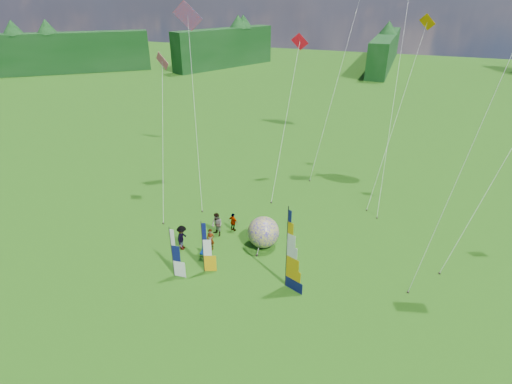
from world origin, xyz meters
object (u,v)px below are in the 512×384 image
(spectator_d, at_px, (233,222))
(spectator_c, at_px, (182,238))
(feather_banner_main, at_px, (287,249))
(kite_whale, at_px, (399,69))
(side_banner_far, at_px, (172,253))
(camp_chair, at_px, (205,251))
(spectator_a, at_px, (211,239))
(spectator_b, at_px, (217,225))
(bol_inflatable, at_px, (263,232))
(side_banner_left, at_px, (203,248))

(spectator_d, bearing_deg, spectator_c, 73.34)
(feather_banner_main, bearing_deg, kite_whale, 97.37)
(side_banner_far, height_order, camp_chair, side_banner_far)
(spectator_d, height_order, kite_whale, kite_whale)
(spectator_a, bearing_deg, spectator_b, 93.04)
(spectator_a, bearing_deg, feather_banner_main, -25.46)
(side_banner_far, distance_m, spectator_d, 6.54)
(spectator_a, bearing_deg, bol_inflatable, 19.03)
(spectator_c, relative_size, camp_chair, 1.67)
(camp_chair, height_order, kite_whale, kite_whale)
(bol_inflatable, relative_size, spectator_b, 1.22)
(bol_inflatable, xyz_separation_m, spectator_a, (-3.36, -1.73, -0.33))
(bol_inflatable, bearing_deg, side_banner_far, -129.09)
(feather_banner_main, relative_size, spectator_a, 3.41)
(side_banner_far, bearing_deg, camp_chair, 62.85)
(spectator_b, bearing_deg, spectator_a, -52.30)
(camp_chair, bearing_deg, spectator_d, 75.90)
(spectator_d, xyz_separation_m, kite_whale, (9.85, 12.00, 10.02))
(bol_inflatable, height_order, camp_chair, bol_inflatable)
(side_banner_left, distance_m, camp_chair, 1.93)
(feather_banner_main, height_order, spectator_b, feather_banner_main)
(spectator_d, bearing_deg, spectator_b, 66.72)
(bol_inflatable, bearing_deg, spectator_c, -155.13)
(side_banner_left, distance_m, side_banner_far, 1.96)
(spectator_b, distance_m, spectator_d, 1.35)
(spectator_c, bearing_deg, spectator_b, -40.43)
(side_banner_left, relative_size, bol_inflatable, 1.63)
(camp_chair, bearing_deg, kite_whale, 48.90)
(feather_banner_main, bearing_deg, side_banner_far, -145.58)
(feather_banner_main, height_order, side_banner_far, feather_banner_main)
(bol_inflatable, bearing_deg, spectator_b, 179.18)
(camp_chair, bearing_deg, spectator_b, 91.17)
(side_banner_left, relative_size, side_banner_far, 1.05)
(camp_chair, bearing_deg, spectator_a, 88.41)
(side_banner_left, bearing_deg, spectator_c, 126.16)
(bol_inflatable, distance_m, kite_whale, 17.68)
(bol_inflatable, relative_size, camp_chair, 2.02)
(spectator_a, relative_size, spectator_b, 0.86)
(feather_banner_main, xyz_separation_m, side_banner_far, (-7.04, -1.60, -0.98))
(feather_banner_main, relative_size, side_banner_far, 1.55)
(spectator_d, height_order, camp_chair, spectator_d)
(spectator_a, relative_size, spectator_c, 0.86)
(side_banner_far, distance_m, spectator_a, 3.75)
(side_banner_left, bearing_deg, spectator_b, 84.16)
(side_banner_left, height_order, spectator_a, side_banner_left)
(feather_banner_main, height_order, spectator_a, feather_banner_main)
(bol_inflatable, height_order, spectator_c, bol_inflatable)
(spectator_d, distance_m, camp_chair, 3.93)
(spectator_b, distance_m, kite_whale, 19.52)
(spectator_c, height_order, spectator_d, spectator_c)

